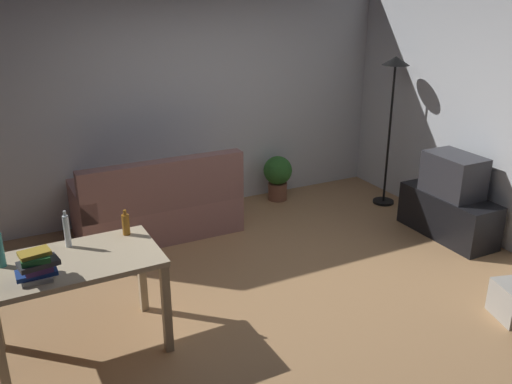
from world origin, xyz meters
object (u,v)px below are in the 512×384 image
at_px(potted_plant, 278,175).
at_px(couch, 158,208).
at_px(torchiere_lamp, 393,91).
at_px(bottle_clear, 67,231).
at_px(tv_stand, 448,215).
at_px(book_stack, 37,266).
at_px(bottle_amber, 126,224).
at_px(tv, 454,175).
at_px(desk, 75,273).

bearing_deg(potted_plant, couch, -169.33).
relative_size(torchiere_lamp, bottle_clear, 6.31).
xyz_separation_m(tv_stand, book_stack, (-4.17, -0.45, 0.62)).
height_order(tv_stand, torchiere_lamp, torchiere_lamp).
xyz_separation_m(couch, potted_plant, (1.66, 0.31, 0.02)).
bearing_deg(torchiere_lamp, potted_plant, 148.06).
distance_m(tv_stand, bottle_amber, 3.53).
bearing_deg(couch, tv, 152.46).
distance_m(potted_plant, book_stack, 3.80).
xyz_separation_m(couch, torchiere_lamp, (2.79, -0.40, 1.11)).
relative_size(couch, book_stack, 6.06).
height_order(tv, bottle_clear, bottle_clear).
xyz_separation_m(tv_stand, torchiere_lamp, (0.00, 1.06, 1.17)).
bearing_deg(torchiere_lamp, book_stack, -160.08).
distance_m(tv, torchiere_lamp, 1.28).
height_order(torchiere_lamp, bottle_amber, torchiere_lamp).
distance_m(tv_stand, desk, 3.95).
height_order(couch, torchiere_lamp, torchiere_lamp).
bearing_deg(bottle_amber, tv, 0.40).
distance_m(desk, book_stack, 0.38).
relative_size(desk, bottle_amber, 5.92).
bearing_deg(torchiere_lamp, couch, 171.94).
distance_m(bottle_clear, bottle_amber, 0.44).
bearing_deg(torchiere_lamp, bottle_amber, -162.65).
bearing_deg(couch, torchiere_lamp, 171.94).
bearing_deg(bottle_amber, bottle_clear, -177.94).
relative_size(tv_stand, bottle_amber, 5.37).
distance_m(bottle_clear, book_stack, 0.48).
bearing_deg(bottle_amber, book_stack, -148.49).
bearing_deg(couch, bottle_amber, 65.19).
relative_size(potted_plant, book_stack, 2.00).
height_order(couch, tv, same).
bearing_deg(couch, bottle_clear, 53.16).
bearing_deg(bottle_amber, couch, 65.19).
relative_size(tv, torchiere_lamp, 0.33).
height_order(desk, bottle_amber, bottle_amber).
relative_size(tv, bottle_clear, 2.09).
height_order(tv, bottle_amber, bottle_amber).
bearing_deg(couch, tv_stand, 152.43).
bearing_deg(bottle_clear, couch, 53.16).
xyz_separation_m(potted_plant, book_stack, (-3.04, -2.22, 0.53)).
bearing_deg(tv, desk, 93.87).
distance_m(potted_plant, bottle_clear, 3.36).
height_order(torchiere_lamp, potted_plant, torchiere_lamp).
relative_size(tv_stand, tv, 1.83).
xyz_separation_m(couch, tv_stand, (2.79, -1.46, -0.07)).
xyz_separation_m(tv, bottle_clear, (-3.92, -0.04, 0.19)).
bearing_deg(tv_stand, book_stack, 96.15).
xyz_separation_m(desk, bottle_clear, (0.01, 0.23, 0.24)).
relative_size(tv_stand, potted_plant, 1.93).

